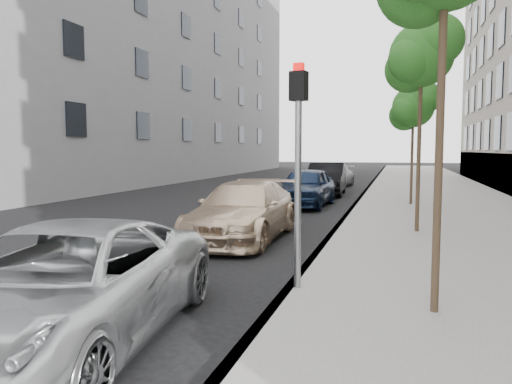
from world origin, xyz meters
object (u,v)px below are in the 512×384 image
at_px(sedan_rear, 334,176).
at_px(suv, 243,211).
at_px(tree_far, 414,106).
at_px(sedan_blue, 306,187).
at_px(signal_pole, 298,150).
at_px(sedan_black, 327,179).
at_px(tree_mid, 423,55).
at_px(minivan, 62,287).

bearing_deg(sedan_rear, suv, -83.65).
relative_size(tree_far, sedan_blue, 1.03).
relative_size(signal_pole, sedan_blue, 0.75).
bearing_deg(sedan_black, suv, -94.16).
bearing_deg(tree_mid, signal_pole, -108.14).
xyz_separation_m(tree_far, signal_pole, (-1.93, -12.38, -1.59)).
relative_size(sedan_blue, sedan_rear, 1.03).
xyz_separation_m(minivan, sedan_black, (0.23, 19.46, 0.09)).
bearing_deg(tree_far, tree_mid, -90.00).
height_order(tree_far, sedan_blue, tree_far).
distance_m(tree_far, sedan_black, 6.63).
relative_size(signal_pole, suv, 0.68).
height_order(suv, sedan_black, sedan_black).
relative_size(signal_pole, sedan_rear, 0.77).
height_order(tree_far, signal_pole, tree_far).
height_order(tree_mid, sedan_rear, tree_mid).
bearing_deg(sedan_black, signal_pole, -86.38).
bearing_deg(signal_pole, sedan_black, 108.86).
bearing_deg(sedan_black, sedan_rear, 89.91).
distance_m(tree_mid, suv, 5.83).
bearing_deg(signal_pole, sedan_blue, 112.02).
bearing_deg(sedan_black, tree_far, -52.32).
xyz_separation_m(sedan_blue, sedan_black, (0.07, 5.16, 0.03)).
bearing_deg(sedan_rear, sedan_black, -80.75).
relative_size(tree_far, suv, 0.94).
bearing_deg(sedan_blue, suv, -89.57).
bearing_deg(sedan_blue, minivan, -88.54).
distance_m(tree_far, minivan, 15.82).
xyz_separation_m(tree_far, sedan_rear, (-4.08, 9.60, -3.16)).
xyz_separation_m(suv, sedan_black, (0.29, 12.55, 0.08)).
relative_size(suv, sedan_rear, 1.12).
bearing_deg(suv, tree_mid, 20.58).
distance_m(signal_pole, sedan_blue, 11.96).
bearing_deg(sedan_rear, tree_mid, -69.27).
bearing_deg(signal_pole, minivan, -117.23).
xyz_separation_m(suv, sedan_blue, (0.22, 7.39, 0.05)).
height_order(suv, sedan_rear, suv).
bearing_deg(sedan_rear, minivan, -83.47).
distance_m(tree_mid, minivan, 10.14).
xyz_separation_m(signal_pole, minivan, (-2.14, -2.59, -1.51)).
distance_m(tree_mid, sedan_rear, 17.05).
distance_m(tree_mid, signal_pole, 6.60).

